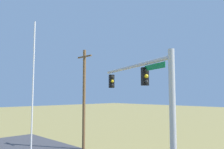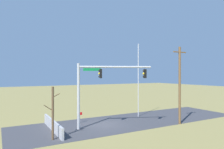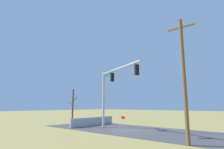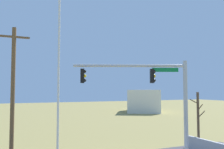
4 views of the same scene
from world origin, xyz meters
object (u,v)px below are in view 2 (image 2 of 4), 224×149
at_px(utility_pole, 180,84).
at_px(open_sign, 80,115).
at_px(bare_tree, 53,113).
at_px(flagpole, 138,80).
at_px(signal_mast, 99,83).

distance_m(utility_pole, open_sign, 11.91).
bearing_deg(bare_tree, open_sign, -131.90).
height_order(flagpole, utility_pole, flagpole).
xyz_separation_m(signal_mast, open_sign, (0.86, -3.26, -3.83)).
xyz_separation_m(signal_mast, bare_tree, (5.01, 1.37, -2.41)).
height_order(signal_mast, utility_pole, utility_pole).
height_order(signal_mast, flagpole, flagpole).
relative_size(signal_mast, bare_tree, 1.58).
bearing_deg(open_sign, bare_tree, 48.10).
relative_size(utility_pole, open_sign, 7.13).
height_order(bare_tree, open_sign, bare_tree).
xyz_separation_m(flagpole, bare_tree, (12.15, 4.23, -2.48)).
bearing_deg(signal_mast, utility_pole, 163.33).
bearing_deg(open_sign, utility_pole, 148.67).
bearing_deg(signal_mast, open_sign, -75.23).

